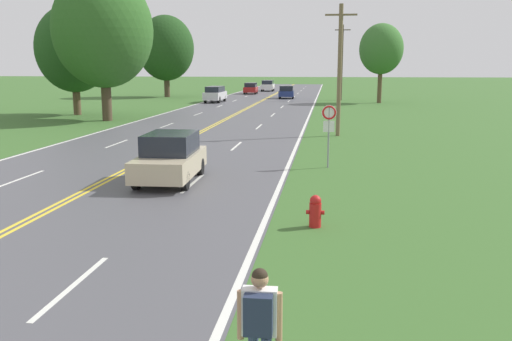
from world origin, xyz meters
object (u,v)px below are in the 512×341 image
object	(u,v)px
fire_hydrant	(315,211)
hitchhiker_person	(259,319)
tree_mid_treeline	(166,48)
car_dark_blue_hatchback_mid_near	(286,92)
car_silver_suv_approaching	(215,94)
traffic_sign	(329,121)
car_red_hatchback_mid_far	(251,88)
car_white_suv_receding	(268,85)
tree_behind_sign	(381,49)
tree_right_cluster	(74,49)
tree_left_verge	(103,30)
car_champagne_sedan_nearest	(170,158)

from	to	relation	value
fire_hydrant	hitchhiker_person	bearing A→B (deg)	-93.88
tree_mid_treeline	car_dark_blue_hatchback_mid_near	distance (m)	16.75
car_silver_suv_approaching	traffic_sign	bearing A→B (deg)	-160.76
car_red_hatchback_mid_far	car_white_suv_receding	world-z (taller)	car_white_suv_receding
car_dark_blue_hatchback_mid_near	tree_mid_treeline	bearing A→B (deg)	-97.11
tree_behind_sign	car_red_hatchback_mid_far	world-z (taller)	tree_behind_sign
tree_mid_treeline	car_dark_blue_hatchback_mid_near	bearing A→B (deg)	-4.61
car_white_suv_receding	car_silver_suv_approaching	bearing A→B (deg)	172.51
car_dark_blue_hatchback_mid_near	fire_hydrant	bearing A→B (deg)	2.77
tree_right_cluster	car_white_suv_receding	bearing A→B (deg)	76.30
tree_right_cluster	car_dark_blue_hatchback_mid_near	size ratio (longest dim) A/B	2.46
car_dark_blue_hatchback_mid_near	car_silver_suv_approaching	bearing A→B (deg)	-44.53
fire_hydrant	car_silver_suv_approaching	bearing A→B (deg)	104.92
hitchhiker_person	tree_left_verge	world-z (taller)	tree_left_verge
tree_mid_treeline	car_champagne_sedan_nearest	size ratio (longest dim) A/B	2.47
tree_left_verge	tree_right_cluster	distance (m)	6.33
fire_hydrant	tree_behind_sign	xyz separation A→B (m)	(5.72, 47.95, 5.38)
car_champagne_sedan_nearest	car_silver_suv_approaching	world-z (taller)	car_silver_suv_approaching
tree_right_cluster	tree_mid_treeline	bearing A→B (deg)	90.62
traffic_sign	car_silver_suv_approaching	size ratio (longest dim) A/B	0.52
tree_left_verge	car_silver_suv_approaching	size ratio (longest dim) A/B	2.21
fire_hydrant	tree_right_cluster	distance (m)	36.39
hitchhiker_person	car_red_hatchback_mid_far	xyz separation A→B (m)	(-10.59, 72.52, -0.16)
car_red_hatchback_mid_far	tree_mid_treeline	bearing A→B (deg)	130.89
tree_mid_treeline	car_white_suv_receding	world-z (taller)	tree_mid_treeline
car_silver_suv_approaching	car_red_hatchback_mid_far	bearing A→B (deg)	-3.30
car_silver_suv_approaching	car_red_hatchback_mid_far	xyz separation A→B (m)	(1.36, 18.54, -0.10)
tree_mid_treeline	car_dark_blue_hatchback_mid_near	world-z (taller)	tree_mid_treeline
tree_right_cluster	car_dark_blue_hatchback_mid_near	xyz separation A→B (m)	(15.51, 25.28, -4.54)
fire_hydrant	car_dark_blue_hatchback_mid_near	world-z (taller)	car_dark_blue_hatchback_mid_near
car_red_hatchback_mid_far	car_white_suv_receding	distance (m)	9.36
fire_hydrant	tree_left_verge	size ratio (longest dim) A/B	0.08
traffic_sign	tree_left_verge	xyz separation A→B (m)	(-16.42, 16.96, 4.66)
tree_left_verge	car_silver_suv_approaching	xyz separation A→B (m)	(3.69, 21.45, -5.61)
hitchhiker_person	tree_right_cluster	world-z (taller)	tree_right_cluster
traffic_sign	car_red_hatchback_mid_far	world-z (taller)	traffic_sign
tree_right_cluster	car_silver_suv_approaching	distance (m)	19.44
fire_hydrant	tree_behind_sign	bearing A→B (deg)	83.20
tree_behind_sign	hitchhiker_person	bearing A→B (deg)	-96.42
car_silver_suv_approaching	car_dark_blue_hatchback_mid_near	bearing A→B (deg)	-41.13
car_silver_suv_approaching	car_dark_blue_hatchback_mid_near	xyz separation A→B (m)	(7.37, 8.18, -0.12)
car_champagne_sedan_nearest	hitchhiker_person	bearing A→B (deg)	18.92
tree_left_verge	car_silver_suv_approaching	world-z (taller)	tree_left_verge
hitchhiker_person	car_red_hatchback_mid_far	world-z (taller)	hitchhiker_person
traffic_sign	car_champagne_sedan_nearest	xyz separation A→B (m)	(-5.52, -3.41, -1.04)
tree_left_verge	tree_behind_sign	distance (m)	31.51
tree_behind_sign	car_red_hatchback_mid_far	size ratio (longest dim) A/B	2.15
fire_hydrant	traffic_sign	xyz separation A→B (m)	(0.29, 8.29, 1.47)
tree_mid_treeline	tree_right_cluster	bearing A→B (deg)	-89.38
tree_behind_sign	tree_mid_treeline	size ratio (longest dim) A/B	0.82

